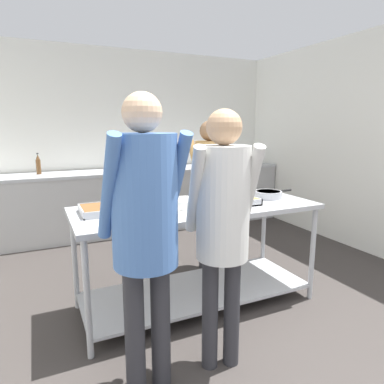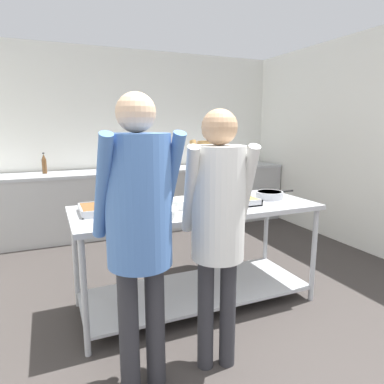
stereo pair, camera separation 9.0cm
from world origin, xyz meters
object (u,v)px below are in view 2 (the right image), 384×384
plate_stack (186,203)px  sauce_pan (270,195)px  serving_tray_vegetables (230,202)px  guest_serving_right (139,216)px  serving_tray_roast (105,209)px  water_bottle (44,164)px  broccoli_bowl (161,212)px  guest_serving_left (218,214)px  cook_behind_counter (211,178)px

plate_stack → sauce_pan: plate_stack is taller
serving_tray_vegetables → guest_serving_right: size_ratio=0.26×
serving_tray_roast → water_bottle: size_ratio=1.35×
sauce_pan → guest_serving_right: size_ratio=0.23×
broccoli_bowl → guest_serving_left: bearing=-70.4°
plate_stack → broccoli_bowl: bearing=-140.6°
cook_behind_counter → serving_tray_vegetables: bearing=-104.0°
sauce_pan → cook_behind_counter: 0.72m
sauce_pan → water_bottle: (-1.90, 2.42, 0.12)m
guest_serving_left → water_bottle: bearing=106.7°
serving_tray_roast → guest_serving_left: bearing=-58.5°
serving_tray_roast → guest_serving_left: 1.03m
serving_tray_vegetables → cook_behind_counter: cook_behind_counter is taller
serving_tray_roast → water_bottle: 2.37m
plate_stack → water_bottle: 2.66m
plate_stack → guest_serving_left: bearing=-97.5°
sauce_pan → guest_serving_left: guest_serving_left is taller
guest_serving_left → cook_behind_counter: size_ratio=1.03×
guest_serving_left → guest_serving_right: size_ratio=0.96×
broccoli_bowl → serving_tray_vegetables: broccoli_bowl is taller
broccoli_bowl → serving_tray_vegetables: 0.70m
broccoli_bowl → cook_behind_counter: bearing=47.0°
plate_stack → cook_behind_counter: 0.89m
serving_tray_vegetables → water_bottle: size_ratio=1.58×
broccoli_bowl → serving_tray_vegetables: bearing=15.4°
plate_stack → water_bottle: bearing=113.6°
serving_tray_roast → serving_tray_vegetables: bearing=-8.8°
serving_tray_vegetables → sauce_pan: 0.46m
plate_stack → sauce_pan: 0.84m
broccoli_bowl → water_bottle: bearing=106.1°
broccoli_bowl → serving_tray_roast: bearing=135.2°
serving_tray_vegetables → water_bottle: water_bottle is taller
broccoli_bowl → guest_serving_left: size_ratio=0.15×
guest_serving_left → guest_serving_right: (-0.49, 0.00, 0.04)m
serving_tray_roast → sauce_pan: 1.48m
broccoli_bowl → guest_serving_left: (0.19, -0.53, 0.10)m
serving_tray_roast → plate_stack: size_ratio=1.45×
serving_tray_roast → cook_behind_counter: bearing=25.6°
cook_behind_counter → water_bottle: (-1.63, 1.75, 0.04)m
serving_tray_roast → broccoli_bowl: bearing=-44.8°
serving_tray_roast → sauce_pan: bearing=-3.5°
serving_tray_vegetables → sauce_pan: bearing=8.6°
water_bottle → serving_tray_roast: bearing=-79.6°
plate_stack → cook_behind_counter: (0.57, 0.68, 0.08)m
water_bottle → guest_serving_right: bearing=-81.6°
serving_tray_roast → guest_serving_left: guest_serving_left is taller
guest_serving_left → guest_serving_right: bearing=180.0°
plate_stack → guest_serving_right: 0.98m
sauce_pan → guest_serving_right: guest_serving_right is taller
guest_serving_right → sauce_pan: bearing=28.8°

